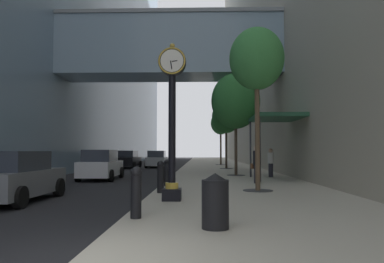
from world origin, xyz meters
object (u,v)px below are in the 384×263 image
Objects in this scene: pedestrian_walking at (257,163)px; pedestrian_by_clock at (271,162)px; bollard_nearest at (136,191)px; street_tree_far at (221,123)px; car_silver_mid at (157,159)px; car_grey_trailing at (14,177)px; street_tree_near at (257,60)px; car_white_far at (101,165)px; street_tree_mid_far at (226,117)px; street_tree_mid_near at (236,101)px; bollard_third at (161,176)px; car_black_near at (128,159)px; street_clock at (172,113)px; trash_bin at (215,200)px; bollard_fourth at (167,172)px.

pedestrian_walking is 1.07× the size of pedestrian_by_clock.
bollard_nearest is 0.20× the size of street_tree_far.
car_grey_trailing is at bearing -93.95° from car_silver_mid.
street_tree_near is 3.82× the size of pedestrian_by_clock.
bollard_nearest is 0.28× the size of car_white_far.
street_tree_mid_far is 1.40× the size of car_grey_trailing.
car_silver_mid is at bearing 115.78° from street_tree_mid_near.
car_silver_mid is at bearing 97.30° from bollard_third.
pedestrian_walking is at bearing -69.73° from car_silver_mid.
car_black_near is at bearing -153.74° from street_tree_far.
car_black_near is at bearing 118.44° from pedestrian_walking.
bollard_nearest is 0.24× the size of car_silver_mid.
street_clock is 0.84× the size of street_tree_far.
car_black_near is (-7.20, 27.08, 0.12)m from trash_bin.
pedestrian_walking is (3.96, 1.44, 0.32)m from bollard_fourth.
street_tree_mid_near is at bearing -53.56° from car_black_near.
bollard_nearest is 22.77m from street_tree_mid_far.
street_tree_mid_near is 15.48m from trash_bin.
bollard_third is 8.41m from car_white_far.
pedestrian_walking reaches higher than bollard_third.
bollard_nearest is (-0.56, -2.85, -2.02)m from street_clock.
bollard_fourth is (0.00, 7.17, 0.00)m from bollard_nearest.
bollard_third is 5.61m from street_tree_near.
pedestrian_walking reaches higher than bollard_nearest.
street_tree_mid_far reaches higher than pedestrian_by_clock.
car_black_near is (-9.46, 17.46, -0.26)m from pedestrian_walking.
trash_bin is 0.23× the size of car_silver_mid.
car_black_near is 22.73m from car_grey_trailing.
bollard_fourth is at bearing -98.59° from street_tree_far.
car_silver_mid is at bearing 86.05° from car_grey_trailing.
pedestrian_walking is at bearing -109.34° from pedestrian_by_clock.
pedestrian_walking is at bearing 19.94° from bollard_fourth.
street_clock is 2.76× the size of pedestrian_walking.
car_silver_mid is at bearing 20.72° from car_black_near.
bollard_fourth is at bearing -117.85° from street_tree_mid_near.
bollard_nearest is 0.65× the size of pedestrian_walking.
street_tree_far reaches higher than car_grey_trailing.
street_clock reaches higher than car_white_far.
bollard_nearest is 27.22m from car_silver_mid.
bollard_third is at bearing 17.53° from car_grey_trailing.
street_tree_mid_near is 1.52× the size of car_white_far.
car_grey_trailing is at bearing -127.41° from street_tree_mid_near.
street_clock is at bearing -75.39° from car_black_near.
bollard_third is 0.18× the size of street_tree_mid_near.
bollard_nearest is 7.83m from street_tree_near.
car_black_near is at bearing 104.61° from street_clock.
street_clock is 4.22× the size of bollard_nearest.
car_white_far is at bearing 108.99° from bollard_nearest.
pedestrian_walking is 19.68m from car_silver_mid.
trash_bin is at bearing -75.12° from car_black_near.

